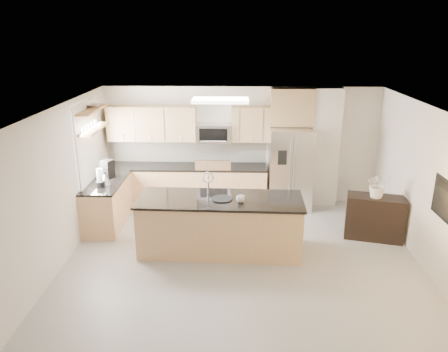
{
  "coord_description": "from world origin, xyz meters",
  "views": [
    {
      "loc": [
        -0.12,
        -6.16,
        3.76
      ],
      "look_at": [
        -0.33,
        1.3,
        1.24
      ],
      "focal_mm": 35.0,
      "sensor_mm": 36.0,
      "label": 1
    }
  ],
  "objects_px": {
    "range": "(214,185)",
    "credenza": "(375,217)",
    "cup": "(240,199)",
    "television": "(444,204)",
    "microwave": "(214,133)",
    "flower_vase": "(379,179)",
    "bowl": "(93,105)",
    "blender": "(100,179)",
    "platter": "(222,199)",
    "island": "(220,225)",
    "coffee_maker": "(108,169)",
    "kettle": "(105,179)",
    "refrigerator": "(290,169)"
  },
  "relations": [
    {
      "from": "range",
      "to": "cup",
      "type": "relative_size",
      "value": 8.05
    },
    {
      "from": "bowl",
      "to": "flower_vase",
      "type": "bearing_deg",
      "value": -7.88
    },
    {
      "from": "platter",
      "to": "flower_vase",
      "type": "bearing_deg",
      "value": 11.05
    },
    {
      "from": "microwave",
      "to": "flower_vase",
      "type": "height_order",
      "value": "microwave"
    },
    {
      "from": "range",
      "to": "credenza",
      "type": "relative_size",
      "value": 1.09
    },
    {
      "from": "refrigerator",
      "to": "cup",
      "type": "bearing_deg",
      "value": -116.6
    },
    {
      "from": "platter",
      "to": "bowl",
      "type": "xyz_separation_m",
      "value": [
        -2.5,
        1.29,
        1.38
      ]
    },
    {
      "from": "platter",
      "to": "kettle",
      "type": "xyz_separation_m",
      "value": [
        -2.27,
        0.87,
        0.04
      ]
    },
    {
      "from": "cup",
      "to": "coffee_maker",
      "type": "xyz_separation_m",
      "value": [
        -2.66,
        1.44,
        0.04
      ]
    },
    {
      "from": "coffee_maker",
      "to": "island",
      "type": "bearing_deg",
      "value": -29.17
    },
    {
      "from": "island",
      "to": "blender",
      "type": "relative_size",
      "value": 7.87
    },
    {
      "from": "credenza",
      "to": "blender",
      "type": "height_order",
      "value": "blender"
    },
    {
      "from": "credenza",
      "to": "blender",
      "type": "bearing_deg",
      "value": -167.71
    },
    {
      "from": "credenza",
      "to": "platter",
      "type": "height_order",
      "value": "platter"
    },
    {
      "from": "television",
      "to": "cup",
      "type": "bearing_deg",
      "value": 73.29
    },
    {
      "from": "television",
      "to": "coffee_maker",
      "type": "bearing_deg",
      "value": 67.52
    },
    {
      "from": "microwave",
      "to": "coffee_maker",
      "type": "bearing_deg",
      "value": -156.18
    },
    {
      "from": "refrigerator",
      "to": "flower_vase",
      "type": "height_order",
      "value": "refrigerator"
    },
    {
      "from": "cup",
      "to": "platter",
      "type": "xyz_separation_m",
      "value": [
        -0.32,
        0.11,
        -0.05
      ]
    },
    {
      "from": "cup",
      "to": "blender",
      "type": "xyz_separation_m",
      "value": [
        -2.64,
        0.85,
        0.04
      ]
    },
    {
      "from": "blender",
      "to": "television",
      "type": "xyz_separation_m",
      "value": [
        5.58,
        -1.74,
        0.27
      ]
    },
    {
      "from": "island",
      "to": "coffee_maker",
      "type": "bearing_deg",
      "value": 152.61
    },
    {
      "from": "cup",
      "to": "platter",
      "type": "distance_m",
      "value": 0.34
    },
    {
      "from": "microwave",
      "to": "platter",
      "type": "bearing_deg",
      "value": -83.76
    },
    {
      "from": "bowl",
      "to": "television",
      "type": "bearing_deg",
      "value": -21.67
    },
    {
      "from": "range",
      "to": "bowl",
      "type": "xyz_separation_m",
      "value": [
        -2.25,
        -0.83,
        1.91
      ]
    },
    {
      "from": "platter",
      "to": "flower_vase",
      "type": "relative_size",
      "value": 0.5
    },
    {
      "from": "microwave",
      "to": "cup",
      "type": "distance_m",
      "value": 2.5
    },
    {
      "from": "microwave",
      "to": "island",
      "type": "relative_size",
      "value": 0.26
    },
    {
      "from": "range",
      "to": "refrigerator",
      "type": "distance_m",
      "value": 1.71
    },
    {
      "from": "refrigerator",
      "to": "kettle",
      "type": "height_order",
      "value": "refrigerator"
    },
    {
      "from": "refrigerator",
      "to": "television",
      "type": "height_order",
      "value": "refrigerator"
    },
    {
      "from": "refrigerator",
      "to": "credenza",
      "type": "height_order",
      "value": "refrigerator"
    },
    {
      "from": "bowl",
      "to": "coffee_maker",
      "type": "bearing_deg",
      "value": 11.45
    },
    {
      "from": "blender",
      "to": "platter",
      "type": "bearing_deg",
      "value": -17.69
    },
    {
      "from": "range",
      "to": "coffee_maker",
      "type": "bearing_deg",
      "value": -159.08
    },
    {
      "from": "coffee_maker",
      "to": "television",
      "type": "relative_size",
      "value": 0.33
    },
    {
      "from": "cup",
      "to": "television",
      "type": "distance_m",
      "value": 3.09
    },
    {
      "from": "credenza",
      "to": "kettle",
      "type": "xyz_separation_m",
      "value": [
        -5.11,
        0.28,
        0.62
      ]
    },
    {
      "from": "microwave",
      "to": "island",
      "type": "bearing_deg",
      "value": -84.48
    },
    {
      "from": "coffee_maker",
      "to": "platter",
      "type": "bearing_deg",
      "value": -29.45
    },
    {
      "from": "blender",
      "to": "island",
      "type": "bearing_deg",
      "value": -17.19
    },
    {
      "from": "kettle",
      "to": "microwave",
      "type": "bearing_deg",
      "value": 34.14
    },
    {
      "from": "range",
      "to": "bowl",
      "type": "distance_m",
      "value": 3.06
    },
    {
      "from": "microwave",
      "to": "flower_vase",
      "type": "xyz_separation_m",
      "value": [
        3.08,
        -1.69,
        -0.43
      ]
    },
    {
      "from": "cup",
      "to": "blender",
      "type": "distance_m",
      "value": 2.77
    },
    {
      "from": "refrigerator",
      "to": "island",
      "type": "relative_size",
      "value": 0.62
    },
    {
      "from": "bowl",
      "to": "television",
      "type": "height_order",
      "value": "bowl"
    },
    {
      "from": "flower_vase",
      "to": "platter",
      "type": "bearing_deg",
      "value": -168.95
    },
    {
      "from": "kettle",
      "to": "refrigerator",
      "type": "bearing_deg",
      "value": 18.08
    }
  ]
}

